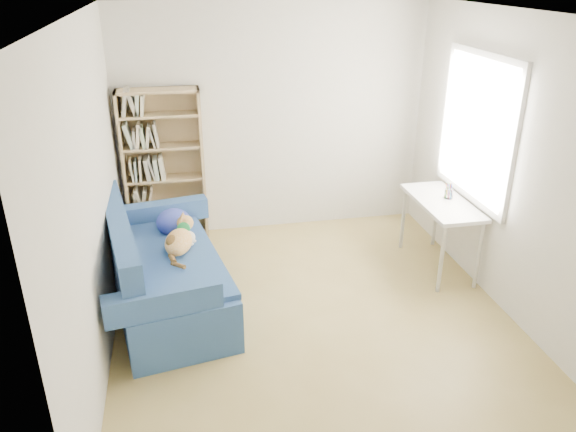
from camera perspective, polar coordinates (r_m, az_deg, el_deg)
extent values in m
plane|color=olive|center=(5.19, 2.54, -10.06)|extent=(4.00, 4.00, 0.00)
cube|color=silver|center=(6.46, -1.48, 9.63)|extent=(3.50, 0.04, 2.60)
cube|color=silver|center=(2.90, 12.52, -10.37)|extent=(3.50, 0.04, 2.60)
cube|color=silver|center=(4.52, -19.26, 1.77)|extent=(0.04, 4.00, 2.60)
cube|color=silver|center=(5.28, 21.68, 4.56)|extent=(0.04, 4.00, 2.60)
cube|color=white|center=(4.31, 3.21, 19.89)|extent=(3.50, 4.00, 0.04)
cube|color=white|center=(5.71, 18.83, 8.48)|extent=(0.01, 1.20, 1.30)
cube|color=navy|center=(5.33, -12.17, -6.64)|extent=(1.21, 2.03, 0.47)
cube|color=navy|center=(5.14, -16.67, -2.42)|extent=(0.49, 1.90, 0.46)
cube|color=navy|center=(5.95, -12.48, 0.42)|extent=(0.91, 0.32, 0.21)
cube|color=navy|center=(4.41, -12.53, -8.47)|extent=(0.91, 0.32, 0.21)
cube|color=navy|center=(5.20, -12.20, -4.17)|extent=(1.17, 1.87, 0.05)
ellipsoid|color=#313E9F|center=(5.64, -11.56, -0.59)|extent=(0.34, 0.37, 0.25)
ellipsoid|color=#B56414|center=(5.21, -11.05, -2.60)|extent=(0.31, 0.48, 0.18)
ellipsoid|color=silver|center=(5.33, -10.38, -2.14)|extent=(0.17, 0.21, 0.11)
ellipsoid|color=#3C2610|center=(5.14, -11.43, -2.47)|extent=(0.18, 0.24, 0.09)
sphere|color=#B56414|center=(5.48, -10.93, -0.71)|extent=(0.16, 0.16, 0.16)
cone|color=#B56414|center=(5.48, -11.22, 0.13)|extent=(0.07, 0.07, 0.08)
cone|color=#B56414|center=(5.41, -11.21, -0.18)|extent=(0.07, 0.08, 0.08)
cylinder|color=green|center=(5.41, -10.95, -1.27)|extent=(0.13, 0.06, 0.12)
cylinder|color=#3C2610|center=(5.00, -11.20, -4.29)|extent=(0.08, 0.18, 0.06)
cube|color=tan|center=(6.38, -16.23, 4.43)|extent=(0.03, 0.27, 1.74)
cube|color=tan|center=(6.35, -8.67, 5.05)|extent=(0.03, 0.27, 1.74)
cube|color=tan|center=(6.13, -13.18, 12.31)|extent=(0.87, 0.27, 0.03)
cube|color=tan|center=(6.67, -11.81, -2.19)|extent=(0.87, 0.27, 0.03)
cube|color=tan|center=(6.47, -12.46, 5.11)|extent=(0.87, 0.02, 1.74)
cube|color=white|center=(5.86, 15.42, 1.34)|extent=(0.49, 1.06, 0.04)
cylinder|color=silver|center=(6.48, 14.78, 0.02)|extent=(0.04, 0.04, 0.71)
cylinder|color=silver|center=(5.73, 18.80, -3.83)|extent=(0.04, 0.04, 0.71)
cylinder|color=silver|center=(6.33, 11.62, -0.26)|extent=(0.04, 0.04, 0.71)
cylinder|color=silver|center=(5.55, 15.32, -4.27)|extent=(0.04, 0.04, 0.71)
cylinder|color=white|center=(5.92, 16.01, 2.20)|extent=(0.09, 0.09, 0.10)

